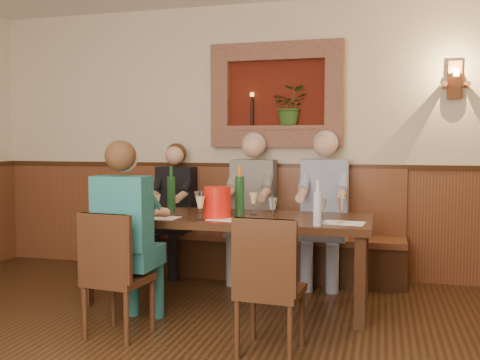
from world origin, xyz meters
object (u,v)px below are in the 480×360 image
object	(u,v)px
chair_near_left	(118,300)
person_chair_front	(128,251)
chair_near_right	(270,314)
water_bottle	(317,207)
person_bench_left	(173,220)
person_bench_right	(323,220)
bench	(253,244)
dining_table	(227,224)
wine_bottle_green_b	(171,193)
wine_bottle_green_a	(240,195)
spittoon_bucket	(217,202)
person_bench_mid	(251,218)

from	to	relation	value
chair_near_left	person_chair_front	bearing A→B (deg)	95.54
chair_near_right	water_bottle	xyz separation A→B (m)	(0.23, 0.63, 0.62)
chair_near_left	person_bench_left	xyz separation A→B (m)	(-0.30, 1.79, 0.30)
water_bottle	person_bench_right	bearing A→B (deg)	93.87
bench	dining_table	bearing A→B (deg)	-90.00
dining_table	wine_bottle_green_b	distance (m)	0.64
dining_table	person_bench_left	size ratio (longest dim) A/B	1.76
bench	person_bench_right	distance (m)	0.79
person_bench_left	wine_bottle_green_a	world-z (taller)	person_bench_left
bench	chair_near_left	xyz separation A→B (m)	(-0.53, -1.89, -0.07)
chair_near_right	water_bottle	size ratio (longest dim) A/B	2.63
chair_near_left	water_bottle	xyz separation A→B (m)	(1.33, 0.59, 0.63)
person_bench_right	water_bottle	distance (m)	1.23
wine_bottle_green_b	person_bench_right	bearing A→B (deg)	27.77
bench	person_bench_right	size ratio (longest dim) A/B	2.02
wine_bottle_green_a	person_bench_left	bearing A→B (deg)	139.56
person_chair_front	wine_bottle_green_b	distance (m)	1.00
person_bench_left	water_bottle	bearing A→B (deg)	-36.29
person_bench_left	wine_bottle_green_b	world-z (taller)	person_bench_left
bench	wine_bottle_green_a	xyz separation A→B (m)	(0.10, -0.90, 0.60)
person_bench_left	chair_near_right	bearing A→B (deg)	-52.39
person_bench_right	person_chair_front	distance (m)	2.04
dining_table	person_chair_front	size ratio (longest dim) A/B	1.74
spittoon_bucket	water_bottle	world-z (taller)	water_bottle
dining_table	person_bench_right	xyz separation A→B (m)	(0.72, 0.84, -0.06)
wine_bottle_green_a	person_bench_right	bearing A→B (deg)	51.56
chair_near_right	person_chair_front	size ratio (longest dim) A/B	0.65
person_bench_left	person_bench_mid	world-z (taller)	person_bench_mid
chair_near_right	wine_bottle_green_a	size ratio (longest dim) A/B	2.14
bench	person_bench_mid	size ratio (longest dim) A/B	2.04
person_bench_right	water_bottle	xyz separation A→B (m)	(0.08, -1.20, 0.27)
chair_near_left	person_bench_mid	size ratio (longest dim) A/B	0.60
person_bench_left	wine_bottle_green_a	size ratio (longest dim) A/B	3.23
person_bench_right	person_chair_front	xyz separation A→B (m)	(-1.25, -1.61, -0.05)
bench	person_bench_right	world-z (taller)	person_bench_right
person_bench_right	water_bottle	size ratio (longest dim) A/B	4.33
dining_table	person_chair_front	distance (m)	0.95
dining_table	person_chair_front	bearing A→B (deg)	-124.00
chair_near_left	person_bench_left	world-z (taller)	person_bench_left
spittoon_bucket	water_bottle	size ratio (longest dim) A/B	0.74
bench	person_bench_mid	bearing A→B (deg)	-86.55
bench	spittoon_bucket	size ratio (longest dim) A/B	11.80
dining_table	chair_near_left	distance (m)	1.16
person_chair_front	chair_near_right	bearing A→B (deg)	-10.77
spittoon_bucket	wine_bottle_green_b	world-z (taller)	wine_bottle_green_b
chair_near_right	person_chair_front	distance (m)	1.16
person_chair_front	water_bottle	size ratio (longest dim) A/B	4.04
spittoon_bucket	wine_bottle_green_a	xyz separation A→B (m)	(0.14, 0.20, 0.05)
dining_table	wine_bottle_green_a	xyz separation A→B (m)	(0.10, 0.05, 0.25)
person_bench_right	wine_bottle_green_a	xyz separation A→B (m)	(-0.63, -0.79, 0.31)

